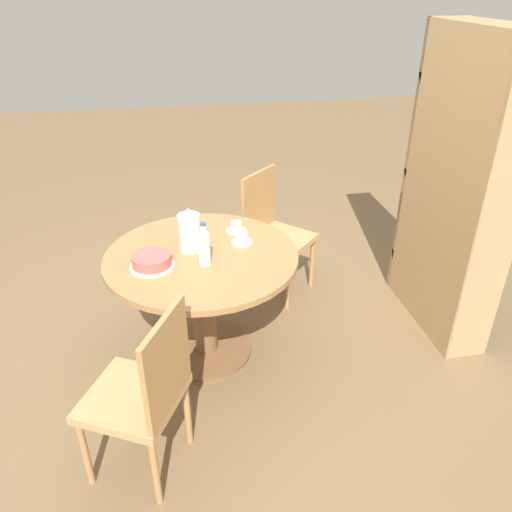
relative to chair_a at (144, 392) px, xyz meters
The scene contains 10 objects.
ground_plane 1.01m from the chair_a, 156.92° to the left, with size 14.00×14.00×0.00m, color brown.
dining_table 0.89m from the chair_a, 156.92° to the left, with size 1.14×1.14×0.72m.
chair_a is the anchor object (origin of this frame).
chair_b 1.75m from the chair_a, 147.97° to the left, with size 0.59×0.59×0.92m.
bookshelf 2.20m from the chair_a, 114.97° to the left, with size 0.91×0.28×1.93m.
coffee_pot 1.00m from the chair_a, 161.79° to the left, with size 0.13×0.13×0.26m.
water_bottle 0.86m from the chair_a, 152.77° to the left, with size 0.07×0.07×0.26m.
cake_main 0.78m from the chair_a, behind, with size 0.25×0.25×0.07m.
cup_a 1.26m from the chair_a, 151.00° to the left, with size 0.13×0.13×0.06m.
cup_b 1.13m from the chair_a, 146.50° to the left, with size 0.13×0.13×0.06m.
Camera 1 is at (2.55, -0.16, 2.15)m, focal length 35.00 mm.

